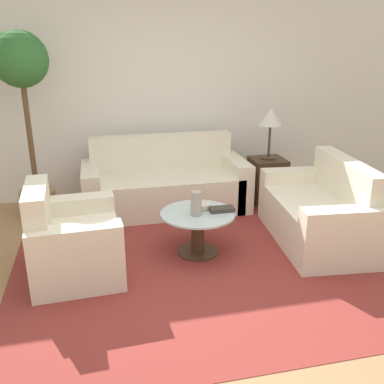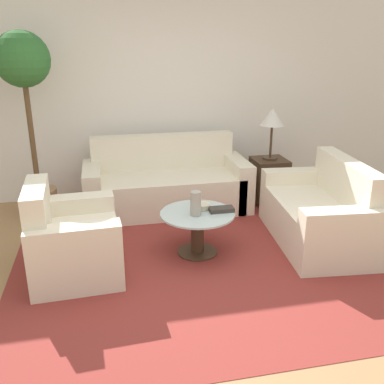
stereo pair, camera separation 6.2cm
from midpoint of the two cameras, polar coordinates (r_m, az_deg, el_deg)
The scene contains 13 objects.
ground_plane at distance 3.63m, azimuth 1.83°, elevation -13.52°, with size 14.00×14.00×0.00m, color #9E754C.
wall_back at distance 5.67m, azimuth -4.52°, elevation 12.61°, with size 10.00×0.06×2.60m.
rug at distance 4.27m, azimuth 1.13°, elevation -8.03°, with size 3.48×3.38×0.01m.
sofa_main at distance 5.29m, azimuth -3.11°, elevation 0.90°, with size 1.97×0.82×0.88m.
armchair at distance 3.95m, azimuth -15.65°, elevation -6.57°, with size 0.80×0.95×0.84m.
loveseat at distance 4.60m, azimuth 17.31°, elevation -2.96°, with size 0.91×1.49×0.86m.
coffee_table at distance 4.15m, azimuth 1.15°, elevation -4.70°, with size 0.72×0.72×0.43m.
side_table at distance 5.60m, azimuth 10.49°, elevation 1.56°, with size 0.42×0.42×0.56m.
table_lamp at distance 5.41m, azimuth 11.01°, elevation 9.54°, with size 0.30×0.30×0.64m.
potted_plant at distance 5.10m, azimuth -20.91°, elevation 12.36°, with size 0.60×0.60×2.09m.
vase at distance 3.99m, azimuth 0.94°, elevation -1.55°, with size 0.10×0.10×0.23m.
bowl at distance 4.18m, azimuth 1.73°, elevation -1.91°, with size 0.17×0.17×0.05m.
book_stack at distance 4.13m, azimuth 4.37°, elevation -2.33°, with size 0.24×0.12×0.04m.
Camera 2 is at (-0.71, -2.96, 1.98)m, focal length 40.00 mm.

